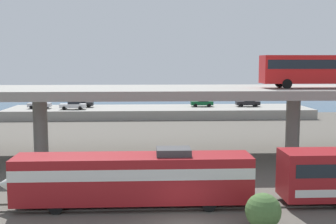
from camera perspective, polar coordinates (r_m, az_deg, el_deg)
rail_strip_near at (r=30.25m, az=1.67°, el=-12.81°), size 110.00×0.12×0.12m
rail_strip_far at (r=31.72m, az=1.45°, el=-11.88°), size 110.00×0.12×0.12m
train_locomotive at (r=30.33m, az=-6.23°, el=-8.58°), size 17.67×3.04×4.18m
highway_overpass at (r=45.40m, az=0.06°, el=2.47°), size 96.00×12.43×7.49m
transit_bus_on_overpass at (r=47.28m, az=19.52°, el=5.54°), size 12.00×2.68×3.40m
pier_parking_lot at (r=80.79m, az=-1.17°, el=0.02°), size 56.43×11.99×1.70m
parked_car_0 at (r=83.62m, az=10.66°, el=1.25°), size 4.52×1.90×1.50m
parked_car_1 at (r=82.47m, az=-11.47°, el=1.16°), size 4.21×1.82×1.50m
parked_car_2 at (r=78.93m, az=-12.59°, el=0.90°), size 4.62×1.84×1.50m
parked_car_3 at (r=82.08m, az=-16.85°, el=0.98°), size 4.14×1.90×1.50m
parked_car_4 at (r=82.34m, az=4.58°, el=1.27°), size 4.25×1.94×1.50m
harbor_water at (r=103.74m, az=-1.53°, el=1.01°), size 140.00×36.00×0.01m
shrub_right at (r=27.34m, az=12.63°, el=-12.81°), size 2.21×2.21×2.21m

